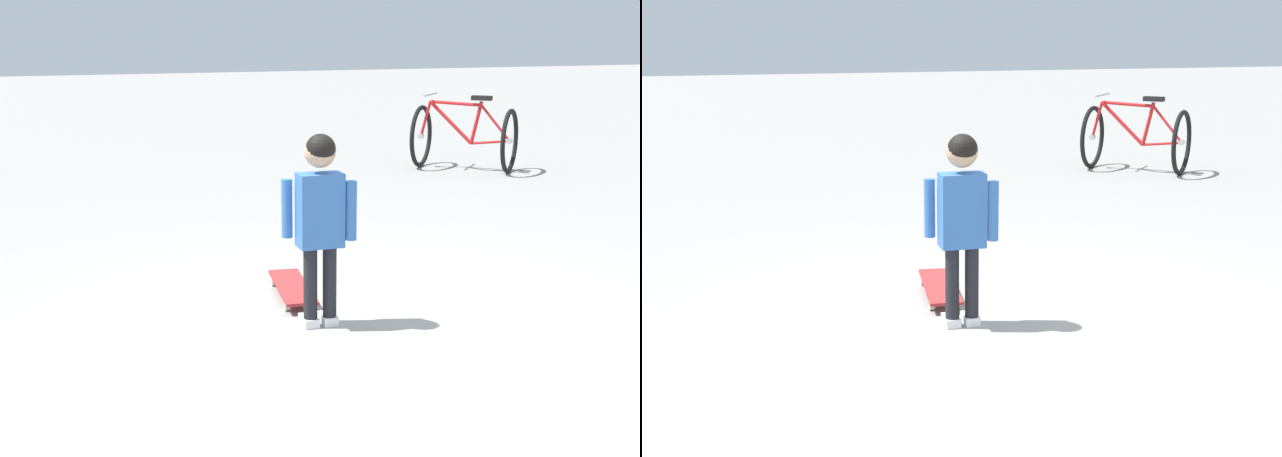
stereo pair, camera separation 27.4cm
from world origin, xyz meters
The scene contains 4 objects.
ground_plane centered at (0.00, 0.00, 0.00)m, with size 50.00×50.00×0.00m, color gray.
child_person centered at (-0.25, 0.17, 0.66)m, with size 0.37×0.23×1.06m.
skateboard centered at (-0.24, 0.71, 0.06)m, with size 0.29×0.74×0.07m.
bicycle_near centered at (3.03, 4.55, 0.38)m, with size 1.26×1.25×0.85m.
Camera 1 is at (-1.77, -4.10, 1.62)m, focal length 48.83 mm.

